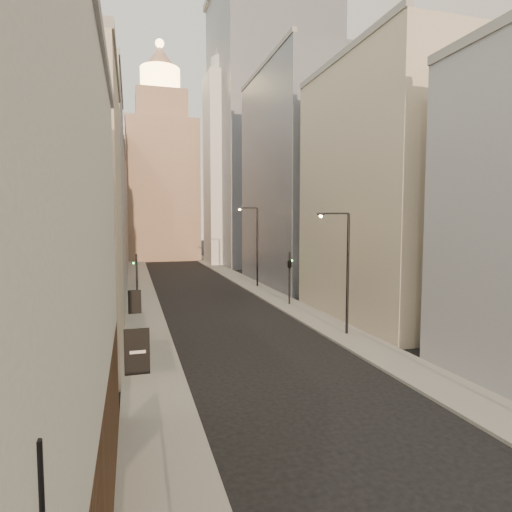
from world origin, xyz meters
The scene contains 15 objects.
sidewalk_left centered at (-6.50, 55.00, 0.07)m, with size 3.00×140.00×0.15m, color gray.
sidewalk_right centered at (6.50, 55.00, 0.07)m, with size 3.00×140.00×0.15m, color gray.
left_bldg_beige centered at (-12.00, 26.00, 8.00)m, with size 8.00×12.00×16.00m, color #B2A38B.
left_bldg_grey centered at (-12.00, 42.00, 10.00)m, with size 8.00×16.00×20.00m, color gray.
left_bldg_tan centered at (-12.00, 60.00, 8.50)m, with size 8.00×18.00×17.00m, color #98765F.
left_bldg_wingrid centered at (-12.00, 80.00, 12.00)m, with size 8.00×20.00×24.00m, color gray.
right_bldg_beige centered at (12.00, 30.00, 10.00)m, with size 8.00×16.00×20.00m, color #B2A38B.
right_bldg_wingrid centered at (12.00, 50.00, 13.00)m, with size 8.00×20.00×26.00m, color gray.
highrise centered at (18.00, 78.00, 25.66)m, with size 21.00×23.00×51.20m.
clock_tower centered at (-1.00, 92.00, 17.63)m, with size 14.00×14.00×44.90m.
white_tower centered at (10.00, 78.00, 18.61)m, with size 8.00×8.00×41.50m.
streetlamp_mid centered at (6.41, 25.98, 4.78)m, with size 2.04×1.07×8.37m.
streetlamp_far centered at (6.65, 48.48, 5.40)m, with size 2.47×0.58×9.46m.
traffic_light_left centered at (-7.03, 38.26, 3.45)m, with size 0.55×0.43×5.00m.
traffic_light_right centered at (6.56, 36.83, 3.90)m, with size 0.68×0.68×5.00m.
Camera 1 is at (-7.39, 0.08, 7.74)m, focal length 30.00 mm.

